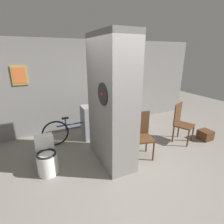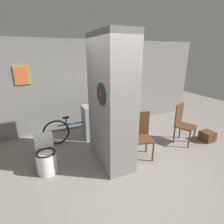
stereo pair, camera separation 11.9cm
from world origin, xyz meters
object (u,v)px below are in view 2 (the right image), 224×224
(chair_near_pillar, at_px, (141,133))
(bottle_tall, at_px, (114,100))
(chair_by_doorway, at_px, (183,122))
(toilet, at_px, (46,157))
(bicycle, at_px, (77,128))

(chair_near_pillar, bearing_deg, bottle_tall, 105.84)
(chair_near_pillar, bearing_deg, chair_by_doorway, 18.65)
(toilet, xyz_separation_m, bottle_tall, (1.93, 1.01, 0.70))
(chair_near_pillar, relative_size, chair_by_doorway, 1.00)
(bottle_tall, bearing_deg, chair_by_doorway, -40.52)
(toilet, height_order, bicycle, bicycle)
(chair_near_pillar, xyz_separation_m, bottle_tall, (-0.05, 1.31, 0.46))
(bottle_tall, bearing_deg, bicycle, -179.40)
(toilet, height_order, chair_near_pillar, chair_near_pillar)
(chair_near_pillar, xyz_separation_m, chair_by_doorway, (1.33, 0.12, 0.00))
(toilet, distance_m, chair_near_pillar, 2.02)
(chair_by_doorway, bearing_deg, chair_near_pillar, 161.23)
(chair_by_doorway, xyz_separation_m, bicycle, (-2.46, 1.17, -0.21))
(chair_by_doorway, distance_m, bicycle, 2.74)
(chair_near_pillar, height_order, bicycle, chair_near_pillar)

